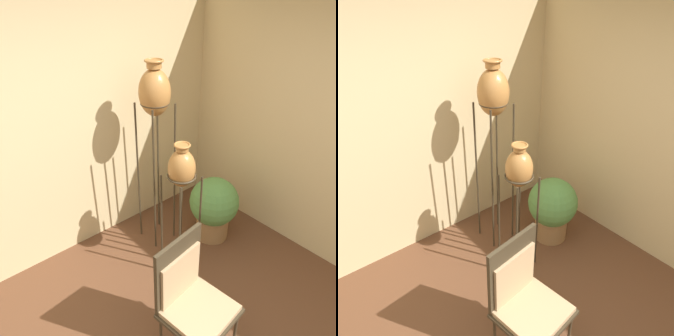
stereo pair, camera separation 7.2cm
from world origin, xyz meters
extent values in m
cube|color=#D1B784|center=(0.00, 2.04, 1.35)|extent=(8.02, 0.06, 2.70)
cylinder|color=#382D1E|center=(0.74, 1.39, 0.82)|extent=(0.02, 0.02, 1.63)
cylinder|color=#382D1E|center=(1.02, 1.39, 0.82)|extent=(0.02, 0.02, 1.63)
cylinder|color=#382D1E|center=(0.74, 1.67, 0.82)|extent=(0.02, 0.02, 1.63)
cylinder|color=#382D1E|center=(1.02, 1.67, 0.82)|extent=(0.02, 0.02, 1.63)
torus|color=#382D1E|center=(0.88, 1.53, 1.63)|extent=(0.28, 0.28, 0.02)
ellipsoid|color=#A87038|center=(0.88, 1.53, 1.73)|extent=(0.31, 0.31, 0.45)
cylinder|color=#A87038|center=(0.88, 1.53, 1.99)|extent=(0.14, 0.14, 0.07)
torus|color=#A87038|center=(0.88, 1.53, 2.02)|extent=(0.18, 0.18, 0.02)
cylinder|color=#382D1E|center=(0.66, 0.91, 0.54)|extent=(0.02, 0.02, 1.07)
cylinder|color=#382D1E|center=(0.93, 0.91, 0.54)|extent=(0.02, 0.02, 1.07)
cylinder|color=#382D1E|center=(0.66, 1.18, 0.54)|extent=(0.02, 0.02, 1.07)
cylinder|color=#382D1E|center=(0.93, 1.18, 0.54)|extent=(0.02, 0.02, 1.07)
torus|color=#382D1E|center=(0.80, 1.05, 1.07)|extent=(0.28, 0.28, 0.02)
ellipsoid|color=#A87038|center=(0.80, 1.05, 1.16)|extent=(0.26, 0.26, 0.37)
cylinder|color=#A87038|center=(0.80, 1.05, 1.37)|extent=(0.12, 0.12, 0.05)
torus|color=#A87038|center=(0.80, 1.05, 1.39)|extent=(0.15, 0.15, 0.02)
cylinder|color=#382D1E|center=(0.44, 0.02, 0.25)|extent=(0.02, 0.02, 0.50)
cylinder|color=#382D1E|center=(0.40, 0.42, 0.25)|extent=(0.02, 0.02, 0.50)
cube|color=#382D1E|center=(0.21, 0.19, 0.51)|extent=(0.55, 0.52, 0.03)
cube|color=tan|center=(0.21, 0.19, 0.55)|extent=(0.50, 0.48, 0.04)
cube|color=#382D1E|center=(0.18, 0.41, 0.82)|extent=(0.47, 0.08, 0.58)
cube|color=tan|center=(0.19, 0.38, 0.76)|extent=(0.40, 0.07, 0.40)
cylinder|color=olive|center=(1.37, 1.11, 0.14)|extent=(0.37, 0.37, 0.28)
torus|color=olive|center=(1.37, 1.11, 0.28)|extent=(0.40, 0.40, 0.02)
sphere|color=#568E47|center=(1.37, 1.11, 0.48)|extent=(0.56, 0.56, 0.56)
camera|label=1|loc=(-0.98, -0.83, 2.64)|focal=35.00mm
camera|label=2|loc=(-0.93, -0.88, 2.64)|focal=35.00mm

